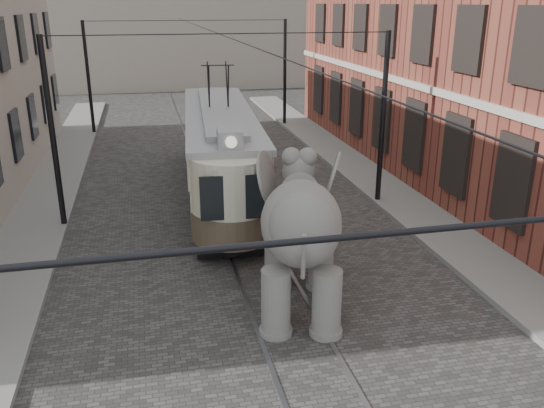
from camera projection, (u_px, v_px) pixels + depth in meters
name	position (u px, v px, depth m)	size (l,w,h in m)	color
ground	(275.00, 297.00, 13.92)	(120.00, 120.00, 0.00)	#44413F
tram_rails	(275.00, 297.00, 13.92)	(1.54, 80.00, 0.02)	slate
sidewalk_right	(493.00, 271.00, 15.15)	(2.00, 60.00, 0.15)	slate
brick_building	(494.00, 25.00, 22.46)	(8.00, 26.00, 12.00)	maroon
distant_block	(170.00, 1.00, 48.31)	(28.00, 10.00, 14.00)	gray
catenary	(233.00, 135.00, 17.47)	(11.00, 30.20, 6.00)	black
tram	(220.00, 131.00, 20.76)	(2.50, 12.12, 4.81)	beige
elephant	(301.00, 242.00, 12.86)	(3.08, 5.59, 3.42)	#64625C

